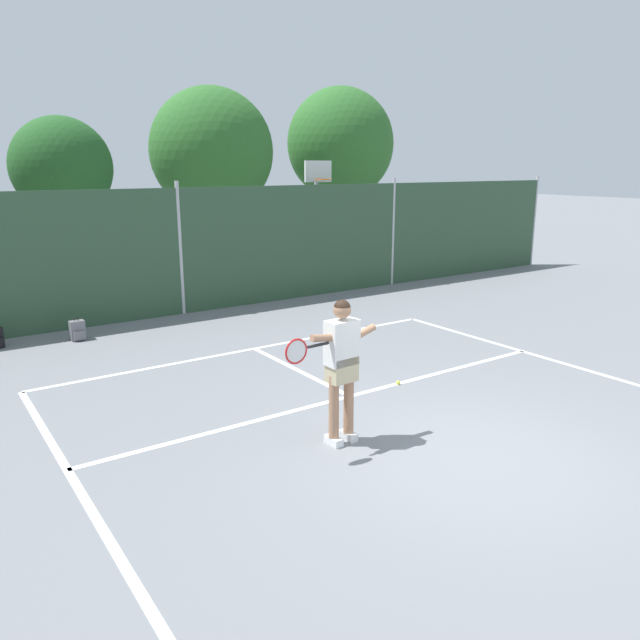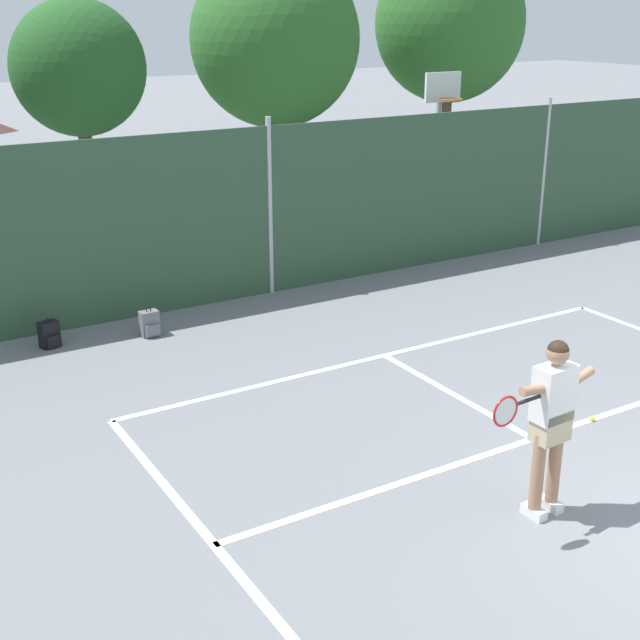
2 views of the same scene
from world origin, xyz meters
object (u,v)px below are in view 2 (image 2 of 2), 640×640
basketball_hoop (440,133)px  tennis_player (551,413)px  backpack_grey (150,324)px  backpack_black (50,335)px  tennis_ball (592,419)px

basketball_hoop → tennis_player: 10.94m
basketball_hoop → tennis_player: bearing=-122.8°
basketball_hoop → backpack_grey: basketball_hoop is taller
basketball_hoop → tennis_player: size_ratio=1.91×
tennis_player → backpack_black: tennis_player is taller
tennis_player → tennis_ball: (2.02, 1.17, -1.08)m
tennis_player → tennis_ball: size_ratio=28.10×
basketball_hoop → tennis_player: (-5.88, -9.14, -1.20)m
backpack_grey → tennis_player: bearing=-76.9°
basketball_hoop → backpack_grey: size_ratio=7.67×
tennis_player → backpack_grey: size_ratio=4.01×
backpack_grey → backpack_black: bearing=167.2°
backpack_black → backpack_grey: 1.48m
backpack_grey → basketball_hoop: bearing=17.7°
tennis_player → tennis_ball: tennis_player is taller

